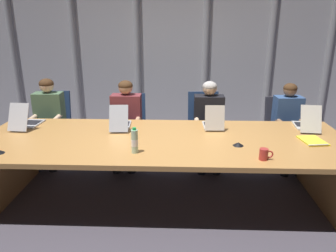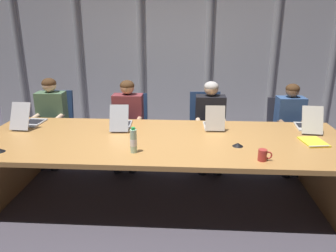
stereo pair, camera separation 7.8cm
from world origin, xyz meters
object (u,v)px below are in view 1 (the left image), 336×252
(office_chair_left_mid, at_px, (131,136))
(person_center, at_px, (209,119))
(laptop_left_end, at_px, (27,122))
(laptop_center, at_px, (213,123))
(person_right_mid, at_px, (289,122))
(water_bottle_primary, at_px, (135,141))
(office_chair_right_mid, at_px, (282,139))
(spiral_notepad, at_px, (313,141))
(laptop_right_mid, at_px, (306,124))
(laptop_left_mid, at_px, (121,123))
(office_chair_left_end, at_px, (54,135))
(office_chair_center, at_px, (204,136))
(person_left_mid, at_px, (126,118))
(person_left_end, at_px, (48,117))
(conference_mic_middle, at_px, (238,144))
(coffee_mug_near, at_px, (264,154))

(office_chair_left_mid, bearing_deg, person_center, 77.03)
(laptop_left_end, xyz_separation_m, laptop_center, (2.23, 0.04, -0.00))
(person_right_mid, bearing_deg, water_bottle_primary, -58.22)
(office_chair_right_mid, xyz_separation_m, spiral_notepad, (-0.05, -1.12, 0.39))
(person_center, height_order, water_bottle_primary, person_center)
(laptop_left_end, xyz_separation_m, office_chair_right_mid, (3.29, 0.73, -0.44))
(spiral_notepad, bearing_deg, water_bottle_primary, -176.52)
(laptop_right_mid, xyz_separation_m, office_chair_left_mid, (-2.19, 0.68, -0.43))
(laptop_left_mid, distance_m, laptop_right_mid, 2.19)
(office_chair_left_end, xyz_separation_m, office_chair_right_mid, (3.28, -0.00, -0.02))
(laptop_left_end, bearing_deg, spiral_notepad, -93.11)
(office_chair_left_end, bearing_deg, laptop_center, 70.74)
(laptop_left_end, xyz_separation_m, office_chair_center, (2.18, 0.73, -0.42))
(office_chair_center, bearing_deg, laptop_center, 0.43)
(office_chair_left_end, xyz_separation_m, water_bottle_primary, (1.40, -1.49, 0.48))
(office_chair_left_end, height_order, person_left_mid, person_left_mid)
(office_chair_right_mid, bearing_deg, person_left_end, -95.07)
(person_left_end, bearing_deg, person_right_mid, 87.21)
(laptop_right_mid, bearing_deg, office_chair_left_end, 84.26)
(person_right_mid, distance_m, conference_mic_middle, 1.40)
(conference_mic_middle, bearing_deg, spiral_notepad, 10.25)
(person_left_mid, xyz_separation_m, person_center, (1.13, -0.00, -0.00))
(laptop_center, bearing_deg, person_right_mid, -65.62)
(person_left_mid, height_order, person_right_mid, person_left_mid)
(person_center, relative_size, conference_mic_middle, 10.64)
(water_bottle_primary, bearing_deg, spiral_notepad, 11.40)
(laptop_left_end, bearing_deg, office_chair_left_mid, -53.31)
(water_bottle_primary, bearing_deg, person_center, 58.27)
(office_chair_left_mid, distance_m, spiral_notepad, 2.42)
(laptop_center, bearing_deg, laptop_right_mid, -91.18)
(person_center, xyz_separation_m, water_bottle_primary, (-0.82, -1.33, 0.17))
(laptop_right_mid, bearing_deg, office_chair_right_mid, 8.45)
(laptop_left_end, height_order, person_center, person_center)
(office_chair_center, relative_size, water_bottle_primary, 3.85)
(coffee_mug_near, bearing_deg, laptop_center, 112.49)
(office_chair_right_mid, height_order, water_bottle_primary, water_bottle_primary)
(laptop_center, distance_m, person_left_end, 2.28)
(person_left_mid, xyz_separation_m, spiral_notepad, (2.14, -0.96, 0.06))
(laptop_right_mid, relative_size, person_right_mid, 0.42)
(office_chair_right_mid, bearing_deg, office_chair_center, -98.01)
(office_chair_left_mid, relative_size, person_left_mid, 0.80)
(office_chair_left_end, bearing_deg, person_left_mid, 79.89)
(person_right_mid, relative_size, conference_mic_middle, 10.47)
(laptop_left_mid, bearing_deg, office_chair_right_mid, -74.90)
(person_center, xyz_separation_m, person_right_mid, (1.07, -0.01, -0.02))
(laptop_left_mid, bearing_deg, person_left_end, 59.15)
(laptop_center, distance_m, conference_mic_middle, 0.61)
(laptop_left_end, xyz_separation_m, person_left_end, (0.01, 0.58, -0.11))
(office_chair_left_end, xyz_separation_m, person_center, (2.22, -0.16, 0.31))
(water_bottle_primary, bearing_deg, office_chair_left_mid, 100.63)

